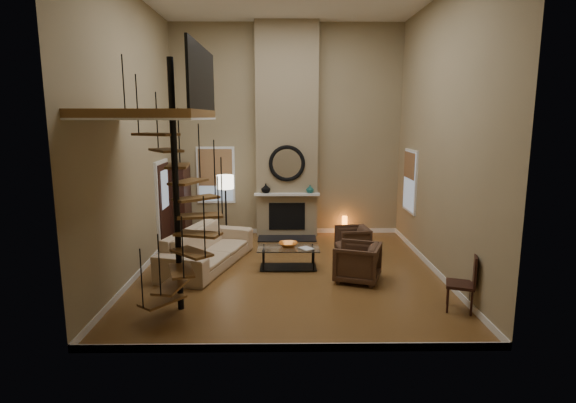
{
  "coord_description": "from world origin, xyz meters",
  "views": [
    {
      "loc": [
        -0.11,
        -9.0,
        3.13
      ],
      "look_at": [
        0.0,
        0.4,
        1.4
      ],
      "focal_mm": 28.7,
      "sensor_mm": 36.0,
      "label": 1
    }
  ],
  "objects_px": {
    "sofa": "(207,247)",
    "floor_lamp": "(225,187)",
    "coffee_table": "(288,255)",
    "side_chair": "(466,280)",
    "armchair_near": "(355,241)",
    "accent_lamp": "(344,225)",
    "hutch": "(180,202)",
    "armchair_far": "(361,263)"
  },
  "relations": [
    {
      "from": "coffee_table",
      "to": "floor_lamp",
      "type": "distance_m",
      "value": 2.77
    },
    {
      "from": "floor_lamp",
      "to": "accent_lamp",
      "type": "xyz_separation_m",
      "value": [
        3.09,
        0.81,
        -1.16
      ]
    },
    {
      "from": "hutch",
      "to": "accent_lamp",
      "type": "xyz_separation_m",
      "value": [
        4.33,
        0.31,
        -0.7
      ]
    },
    {
      "from": "coffee_table",
      "to": "accent_lamp",
      "type": "relative_size",
      "value": 2.57
    },
    {
      "from": "hutch",
      "to": "accent_lamp",
      "type": "bearing_deg",
      "value": 4.04
    },
    {
      "from": "sofa",
      "to": "coffee_table",
      "type": "height_order",
      "value": "sofa"
    },
    {
      "from": "side_chair",
      "to": "accent_lamp",
      "type": "bearing_deg",
      "value": 104.66
    },
    {
      "from": "accent_lamp",
      "to": "side_chair",
      "type": "height_order",
      "value": "side_chair"
    },
    {
      "from": "sofa",
      "to": "floor_lamp",
      "type": "height_order",
      "value": "floor_lamp"
    },
    {
      "from": "coffee_table",
      "to": "side_chair",
      "type": "xyz_separation_m",
      "value": [
        2.86,
        -2.19,
        0.24
      ]
    },
    {
      "from": "accent_lamp",
      "to": "coffee_table",
      "type": "bearing_deg",
      "value": -118.89
    },
    {
      "from": "sofa",
      "to": "side_chair",
      "type": "xyz_separation_m",
      "value": [
        4.59,
        -2.41,
        0.13
      ]
    },
    {
      "from": "coffee_table",
      "to": "armchair_near",
      "type": "bearing_deg",
      "value": 29.42
    },
    {
      "from": "side_chair",
      "to": "armchair_near",
      "type": "bearing_deg",
      "value": 113.36
    },
    {
      "from": "hutch",
      "to": "sofa",
      "type": "distance_m",
      "value": 2.58
    },
    {
      "from": "sofa",
      "to": "side_chair",
      "type": "distance_m",
      "value": 5.18
    },
    {
      "from": "armchair_far",
      "to": "sofa",
      "type": "bearing_deg",
      "value": -87.65
    },
    {
      "from": "accent_lamp",
      "to": "floor_lamp",
      "type": "bearing_deg",
      "value": -165.36
    },
    {
      "from": "hutch",
      "to": "coffee_table",
      "type": "xyz_separation_m",
      "value": [
        2.78,
        -2.51,
        -0.67
      ]
    },
    {
      "from": "floor_lamp",
      "to": "accent_lamp",
      "type": "distance_m",
      "value": 3.39
    },
    {
      "from": "sofa",
      "to": "floor_lamp",
      "type": "xyz_separation_m",
      "value": [
        0.19,
        1.79,
        1.02
      ]
    },
    {
      "from": "armchair_near",
      "to": "hutch",
      "type": "bearing_deg",
      "value": -117.79
    },
    {
      "from": "armchair_near",
      "to": "accent_lamp",
      "type": "bearing_deg",
      "value": 172.62
    },
    {
      "from": "accent_lamp",
      "to": "sofa",
      "type": "bearing_deg",
      "value": -141.62
    },
    {
      "from": "hutch",
      "to": "accent_lamp",
      "type": "height_order",
      "value": "hutch"
    },
    {
      "from": "hutch",
      "to": "floor_lamp",
      "type": "xyz_separation_m",
      "value": [
        1.25,
        -0.5,
        0.46
      ]
    },
    {
      "from": "armchair_far",
      "to": "hutch",
      "type": "bearing_deg",
      "value": -108.26
    },
    {
      "from": "hutch",
      "to": "coffee_table",
      "type": "bearing_deg",
      "value": -42.06
    },
    {
      "from": "armchair_far",
      "to": "side_chair",
      "type": "height_order",
      "value": "side_chair"
    },
    {
      "from": "floor_lamp",
      "to": "coffee_table",
      "type": "bearing_deg",
      "value": -52.63
    },
    {
      "from": "accent_lamp",
      "to": "side_chair",
      "type": "relative_size",
      "value": 0.52
    },
    {
      "from": "armchair_near",
      "to": "side_chair",
      "type": "height_order",
      "value": "side_chair"
    },
    {
      "from": "coffee_table",
      "to": "armchair_far",
      "type": "bearing_deg",
      "value": -28.56
    },
    {
      "from": "sofa",
      "to": "armchair_far",
      "type": "height_order",
      "value": "sofa"
    },
    {
      "from": "hutch",
      "to": "coffee_table",
      "type": "relative_size",
      "value": 1.51
    },
    {
      "from": "armchair_far",
      "to": "accent_lamp",
      "type": "height_order",
      "value": "armchair_far"
    },
    {
      "from": "coffee_table",
      "to": "side_chair",
      "type": "bearing_deg",
      "value": -37.46
    },
    {
      "from": "sofa",
      "to": "armchair_near",
      "type": "distance_m",
      "value": 3.33
    },
    {
      "from": "armchair_near",
      "to": "side_chair",
      "type": "distance_m",
      "value": 3.34
    },
    {
      "from": "hutch",
      "to": "armchair_far",
      "type": "xyz_separation_m",
      "value": [
        4.18,
        -3.27,
        -0.6
      ]
    },
    {
      "from": "sofa",
      "to": "accent_lamp",
      "type": "height_order",
      "value": "sofa"
    },
    {
      "from": "sofa",
      "to": "coffee_table",
      "type": "distance_m",
      "value": 1.74
    }
  ]
}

